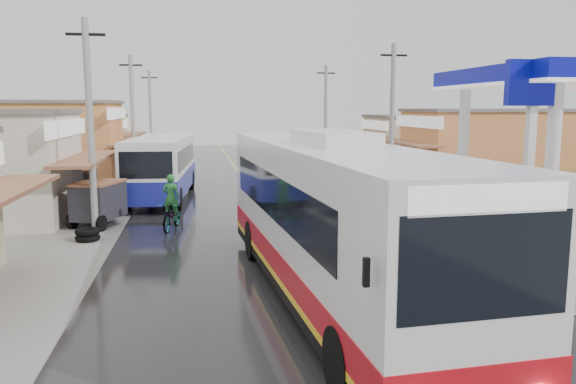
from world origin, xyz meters
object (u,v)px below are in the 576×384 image
at_px(second_bus, 162,166).
at_px(tyre_stack, 88,235).
at_px(coach_bus, 330,220).
at_px(tricycle_near, 98,201).
at_px(tricycle_far, 83,182).
at_px(cyclist, 172,211).

bearing_deg(second_bus, tyre_stack, -98.83).
relative_size(coach_bus, tyre_stack, 15.27).
height_order(tricycle_near, tricycle_far, tricycle_near).
distance_m(coach_bus, tricycle_far, 18.96).
relative_size(cyclist, tyre_stack, 2.51).
height_order(second_bus, cyclist, second_bus).
distance_m(second_bus, cyclist, 7.74).
bearing_deg(tricycle_far, second_bus, -10.17).
height_order(cyclist, tricycle_far, cyclist).
bearing_deg(tyre_stack, tricycle_far, 101.05).
xyz_separation_m(tricycle_near, tricycle_far, (-1.78, 6.55, -0.08)).
relative_size(coach_bus, cyclist, 6.08).
xyz_separation_m(coach_bus, tricycle_far, (-8.92, 16.70, -1.05)).
height_order(second_bus, tricycle_far, second_bus).
bearing_deg(coach_bus, tricycle_far, 114.45).
distance_m(coach_bus, tricycle_near, 12.45).
relative_size(second_bus, tricycle_near, 3.61).
bearing_deg(tricycle_far, tyre_stack, -86.72).
bearing_deg(second_bus, coach_bus, -68.66).
bearing_deg(cyclist, tricycle_near, 171.12).
bearing_deg(cyclist, tyre_stack, -140.47).
height_order(tricycle_far, tyre_stack, tricycle_far).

